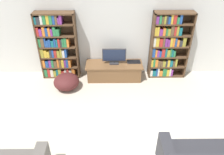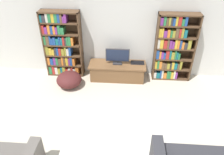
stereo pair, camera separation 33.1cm
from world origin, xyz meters
name	(u,v)px [view 2 (the right image)]	position (x,y,z in m)	size (l,w,h in m)	color
wall_back	(115,28)	(0.00, 4.23, 1.30)	(8.80, 0.06, 2.60)	silver
bookshelf_left	(61,45)	(-1.40, 4.04, 0.87)	(0.99, 0.30, 1.78)	#513823
bookshelf_right	(172,48)	(1.48, 4.05, 0.90)	(0.99, 0.30, 1.78)	#513823
tv_stand	(117,71)	(0.09, 3.89, 0.22)	(1.50, 0.56, 0.44)	brown
television	(118,56)	(0.09, 3.91, 0.67)	(0.62, 0.16, 0.43)	#2D2D33
laptop	(137,63)	(0.63, 3.98, 0.46)	(0.36, 0.20, 0.03)	#28282D
area_rug	(117,137)	(0.21, 1.80, 0.01)	(2.06, 1.80, 0.02)	beige
beanbag_ottoman	(69,80)	(-1.12, 3.43, 0.19)	(0.64, 0.64, 0.39)	#4C1E1E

